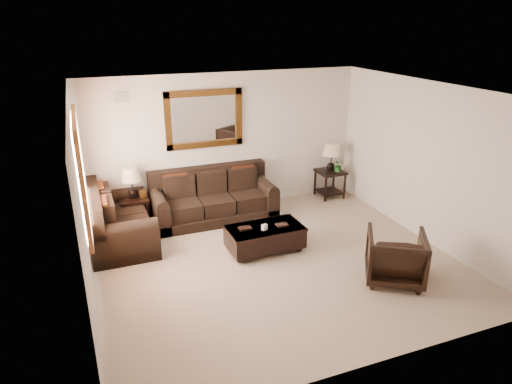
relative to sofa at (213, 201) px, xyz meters
name	(u,v)px	position (x,y,z in m)	size (l,w,h in m)	color
room	(277,182)	(0.43, -2.04, 1.01)	(5.51, 5.01, 2.71)	gray
window	(82,173)	(-2.27, -1.14, 1.21)	(0.07, 1.96, 1.66)	white
mirror	(204,119)	(0.00, 0.42, 1.51)	(1.50, 0.06, 1.10)	#4B2A0F
air_vent	(121,97)	(-1.47, 0.44, 2.01)	(0.25, 0.02, 0.18)	#999999
sofa	(213,201)	(0.00, 0.00, 0.00)	(2.32, 1.00, 0.95)	black
loveseat	(117,223)	(-1.84, -0.45, 0.02)	(1.05, 1.77, 1.00)	black
end_table_left	(132,189)	(-1.47, 0.16, 0.40)	(0.52, 0.52, 1.13)	black
end_table_right	(331,162)	(2.65, 0.15, 0.43)	(0.54, 0.54, 1.19)	black
coffee_table	(265,236)	(0.42, -1.61, -0.08)	(1.27, 0.70, 0.53)	black
armchair	(396,255)	(1.85, -3.15, 0.07)	(0.81, 0.76, 0.83)	black
potted_plant	(338,167)	(2.77, 0.05, 0.36)	(0.25, 0.28, 0.22)	#20571D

